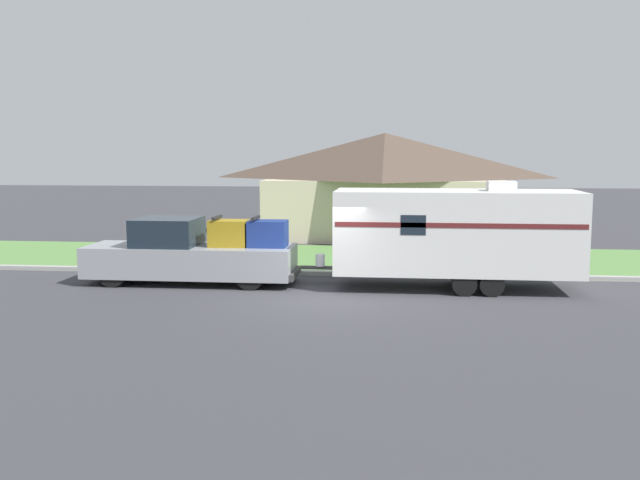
# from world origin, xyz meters

# --- Properties ---
(ground_plane) EXTENTS (120.00, 120.00, 0.00)m
(ground_plane) POSITION_xyz_m (0.00, 0.00, 0.00)
(ground_plane) COLOR #38383D
(curb_strip) EXTENTS (80.00, 0.30, 0.14)m
(curb_strip) POSITION_xyz_m (0.00, 3.75, 0.07)
(curb_strip) COLOR #999993
(curb_strip) RESTS_ON ground_plane
(lawn_strip) EXTENTS (80.00, 7.00, 0.03)m
(lawn_strip) POSITION_xyz_m (0.00, 7.40, 0.01)
(lawn_strip) COLOR #568442
(lawn_strip) RESTS_ON ground_plane
(house_across_street) EXTENTS (11.61, 8.08, 4.90)m
(house_across_street) POSITION_xyz_m (1.50, 15.26, 2.54)
(house_across_street) COLOR beige
(house_across_street) RESTS_ON ground_plane
(pickup_truck) EXTENTS (6.49, 2.05, 2.09)m
(pickup_truck) POSITION_xyz_m (-4.15, 1.94, 0.92)
(pickup_truck) COLOR black
(pickup_truck) RESTS_ON ground_plane
(travel_trailer) EXTENTS (8.15, 2.46, 3.20)m
(travel_trailer) POSITION_xyz_m (3.85, 1.93, 1.70)
(travel_trailer) COLOR black
(travel_trailer) RESTS_ON ground_plane
(mailbox) EXTENTS (0.48, 0.20, 1.24)m
(mailbox) POSITION_xyz_m (1.99, 4.45, 0.95)
(mailbox) COLOR brown
(mailbox) RESTS_ON ground_plane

